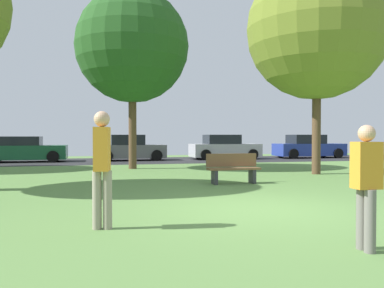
% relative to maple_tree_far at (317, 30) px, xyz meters
% --- Properties ---
extents(ground_plane, '(44.00, 44.00, 0.00)m').
position_rel_maple_tree_far_xyz_m(ground_plane, '(-5.01, -6.20, -5.43)').
color(ground_plane, '#5B8442').
extents(road_strip, '(44.00, 6.40, 0.01)m').
position_rel_maple_tree_far_xyz_m(road_strip, '(-5.01, 9.80, -5.43)').
color(road_strip, '#28282B').
rests_on(road_strip, ground_plane).
extents(maple_tree_far, '(5.25, 5.25, 8.06)m').
position_rel_maple_tree_far_xyz_m(maple_tree_far, '(0.00, 0.00, 0.00)').
color(maple_tree_far, brown).
rests_on(maple_tree_far, ground_plane).
extents(oak_tree_center, '(4.93, 4.93, 7.83)m').
position_rel_maple_tree_far_xyz_m(oak_tree_center, '(-6.52, 4.10, -0.08)').
color(oak_tree_center, brown).
rests_on(oak_tree_center, ground_plane).
extents(person_thrower, '(0.33, 0.30, 1.57)m').
position_rel_maple_tree_far_xyz_m(person_thrower, '(-4.80, -9.10, -4.57)').
color(person_thrower, slate).
rests_on(person_thrower, ground_plane).
extents(person_bystander, '(0.30, 0.35, 1.81)m').
position_rel_maple_tree_far_xyz_m(person_bystander, '(-7.97, -7.15, -4.41)').
color(person_bystander, gray).
rests_on(person_bystander, ground_plane).
extents(parked_car_green, '(4.44, 2.00, 1.42)m').
position_rel_maple_tree_far_xyz_m(parked_car_green, '(-11.96, 10.09, -4.77)').
color(parked_car_green, '#195633').
rests_on(parked_car_green, ground_plane).
extents(parked_car_grey, '(4.00, 1.93, 1.51)m').
position_rel_maple_tree_far_xyz_m(parked_car_grey, '(-6.12, 10.10, -4.74)').
color(parked_car_grey, slate).
rests_on(parked_car_grey, ground_plane).
extents(parked_car_silver, '(4.27, 2.07, 1.52)m').
position_rel_maple_tree_far_xyz_m(parked_car_silver, '(-0.29, 10.16, -4.74)').
color(parked_car_silver, '#B7B7BC').
rests_on(parked_car_silver, ground_plane).
extents(parked_car_blue, '(4.56, 1.96, 1.53)m').
position_rel_maple_tree_far_xyz_m(parked_car_blue, '(5.54, 10.15, -4.73)').
color(parked_car_blue, '#233893').
rests_on(parked_car_blue, ground_plane).
extents(park_bench, '(1.60, 0.45, 0.90)m').
position_rel_maple_tree_far_xyz_m(park_bench, '(-4.05, -2.05, -4.97)').
color(park_bench, brown).
rests_on(park_bench, ground_plane).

